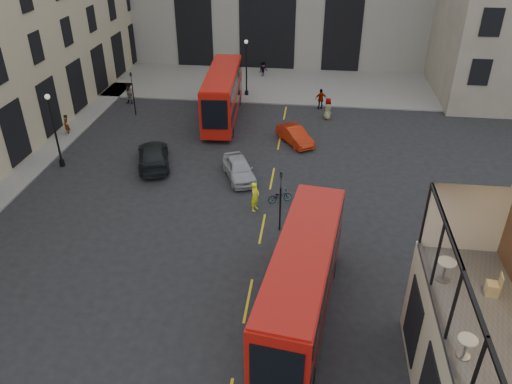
# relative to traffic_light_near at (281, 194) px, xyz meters

# --- Properties ---
(cafe_floor) EXTENTS (3.00, 10.00, 0.10)m
(cafe_floor) POSITION_rel_traffic_light_near_xyz_m (7.50, -12.00, 2.12)
(cafe_floor) COLOR slate
(cafe_floor) RESTS_ON host_frontage
(pavement_far) EXTENTS (40.00, 12.00, 0.12)m
(pavement_far) POSITION_rel_traffic_light_near_xyz_m (-5.00, 26.00, -2.36)
(pavement_far) COLOR slate
(pavement_far) RESTS_ON ground
(traffic_light_near) EXTENTS (0.16, 0.20, 3.80)m
(traffic_light_near) POSITION_rel_traffic_light_near_xyz_m (0.00, 0.00, 0.00)
(traffic_light_near) COLOR black
(traffic_light_near) RESTS_ON ground
(traffic_light_far) EXTENTS (0.16, 0.20, 3.80)m
(traffic_light_far) POSITION_rel_traffic_light_near_xyz_m (-14.00, 16.00, 0.00)
(traffic_light_far) COLOR black
(traffic_light_far) RESTS_ON ground
(street_lamp_a) EXTENTS (0.36, 0.36, 5.33)m
(street_lamp_a) POSITION_rel_traffic_light_near_xyz_m (-16.00, 6.00, -0.03)
(street_lamp_a) COLOR black
(street_lamp_a) RESTS_ON ground
(street_lamp_b) EXTENTS (0.36, 0.36, 5.33)m
(street_lamp_b) POSITION_rel_traffic_light_near_xyz_m (-5.00, 22.00, -0.03)
(street_lamp_b) COLOR black
(street_lamp_b) RESTS_ON ground
(bus_near) EXTENTS (3.66, 10.47, 4.09)m
(bus_near) POSITION_rel_traffic_light_near_xyz_m (1.50, -6.86, -0.13)
(bus_near) COLOR #A3110B
(bus_near) RESTS_ON ground
(bus_far) EXTENTS (3.10, 10.63, 4.19)m
(bus_far) POSITION_rel_traffic_light_near_xyz_m (-6.18, 16.01, -0.07)
(bus_far) COLOR #B2140C
(bus_far) RESTS_ON ground
(car_a) EXTENTS (3.14, 4.49, 1.42)m
(car_a) POSITION_rel_traffic_light_near_xyz_m (-3.24, 5.81, -1.72)
(car_a) COLOR #A1A4A9
(car_a) RESTS_ON ground
(car_b) EXTENTS (3.26, 3.97, 1.27)m
(car_b) POSITION_rel_traffic_light_near_xyz_m (0.20, 11.87, -1.79)
(car_b) COLOR #AB220A
(car_b) RESTS_ON ground
(car_c) EXTENTS (3.62, 5.60, 1.51)m
(car_c) POSITION_rel_traffic_light_near_xyz_m (-9.54, 6.95, -1.67)
(car_c) COLOR black
(car_c) RESTS_ON ground
(bicycle) EXTENTS (1.63, 1.12, 0.81)m
(bicycle) POSITION_rel_traffic_light_near_xyz_m (-0.24, 3.07, -2.02)
(bicycle) COLOR gray
(bicycle) RESTS_ON ground
(cyclist) EXTENTS (0.67, 0.81, 1.89)m
(cyclist) POSITION_rel_traffic_light_near_xyz_m (-1.67, 1.95, -1.48)
(cyclist) COLOR #F7FF1A
(cyclist) RESTS_ON ground
(pedestrian_a) EXTENTS (1.03, 0.88, 1.83)m
(pedestrian_a) POSITION_rel_traffic_light_near_xyz_m (-15.39, 18.55, -1.51)
(pedestrian_a) COLOR gray
(pedestrian_a) RESTS_ON ground
(pedestrian_b) EXTENTS (1.16, 1.17, 1.62)m
(pedestrian_b) POSITION_rel_traffic_light_near_xyz_m (-4.05, 27.94, -1.62)
(pedestrian_b) COLOR gray
(pedestrian_b) RESTS_ON ground
(pedestrian_c) EXTENTS (1.16, 0.68, 1.85)m
(pedestrian_c) POSITION_rel_traffic_light_near_xyz_m (2.09, 19.45, -1.50)
(pedestrian_c) COLOR gray
(pedestrian_c) RESTS_ON ground
(pedestrian_d) EXTENTS (0.91, 1.07, 1.86)m
(pedestrian_d) POSITION_rel_traffic_light_near_xyz_m (2.69, 17.14, -1.50)
(pedestrian_d) COLOR gray
(pedestrian_d) RESTS_ON ground
(pedestrian_e) EXTENTS (0.59, 0.72, 1.69)m
(pedestrian_e) POSITION_rel_traffic_light_near_xyz_m (-18.00, 11.21, -1.58)
(pedestrian_e) COLOR gray
(pedestrian_e) RESTS_ON ground
(cafe_table_mid) EXTENTS (0.58, 0.58, 0.73)m
(cafe_table_mid) POSITION_rel_traffic_light_near_xyz_m (6.47, -12.48, 2.66)
(cafe_table_mid) COLOR white
(cafe_table_mid) RESTS_ON cafe_floor
(cafe_table_far) EXTENTS (0.67, 0.67, 0.83)m
(cafe_table_far) POSITION_rel_traffic_light_near_xyz_m (6.54, -8.95, 2.73)
(cafe_table_far) COLOR beige
(cafe_table_far) RESTS_ON cafe_floor
(cafe_chair_d) EXTENTS (0.47, 0.47, 0.87)m
(cafe_chair_d) POSITION_rel_traffic_light_near_xyz_m (8.08, -9.52, 2.44)
(cafe_chair_d) COLOR #D8BE7C
(cafe_chair_d) RESTS_ON cafe_floor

